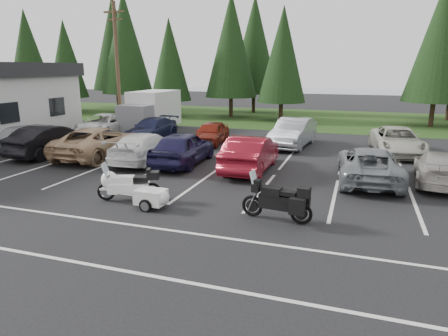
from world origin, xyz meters
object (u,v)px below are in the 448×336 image
Objects in this scene: car_far_3 at (293,133)px; cargo_trailer at (151,199)px; car_near_7 at (440,168)px; box_truck at (148,112)px; car_near_2 at (99,142)px; car_near_6 at (369,165)px; car_far_4 at (397,141)px; car_far_0 at (104,125)px; car_near_3 at (146,147)px; car_far_1 at (152,129)px; utility_pole at (117,66)px; adventure_motorcycle at (276,197)px; car_near_0 at (29,136)px; car_near_5 at (251,153)px; car_far_2 at (211,133)px; touring_motorcycle at (129,181)px; car_near_4 at (183,148)px; car_near_1 at (51,140)px.

cargo_trailer is (-2.77, -12.32, -0.50)m from car_far_3.
car_near_7 is 11.56m from cargo_trailer.
box_truck is 8.49m from car_near_2.
car_near_6 is 6.43m from car_far_4.
car_near_7 is 0.85× the size of car_far_0.
car_near_3 is 6.42m from car_far_1.
car_far_4 is at bearing -159.81° from car_near_2.
utility_pole reaches higher than adventure_motorcycle.
car_near_3 is (6.57, -7.94, -3.97)m from utility_pole.
car_near_0 reaches higher than car_far_0.
car_near_2 is (3.70, -7.79, -3.90)m from utility_pole.
car_near_0 is 15.37m from car_far_3.
car_near_6 is (15.07, -8.71, -0.73)m from box_truck.
car_far_2 is (-4.01, 5.49, -0.12)m from car_near_5.
car_far_0 is 2.17× the size of touring_motorcycle.
utility_pole is at bearing -34.53° from car_near_5.
car_near_4 is at bearing -87.42° from car_far_2.
car_far_3 is (11.92, 6.55, 0.01)m from car_near_1.
car_far_0 is 14.52m from touring_motorcycle.
car_far_3 is (6.33, 6.27, 0.10)m from car_near_3.
car_near_2 reaches higher than car_near_0.
utility_pole is 1.97× the size of car_near_7.
car_near_3 reaches higher than car_near_7.
car_near_3 is 8.92m from car_far_3.
car_near_1 is 6.22m from car_far_0.
car_near_1 is at bearing -82.87° from car_far_0.
utility_pole reaches higher than car_far_4.
cargo_trailer is at bearing 38.54° from car_near_7.
car_near_7 is at bearing -35.02° from car_far_3.
car_near_1 is at bearing 164.25° from car_near_0.
car_far_4 is (1.53, 6.25, 0.00)m from car_near_6.
car_near_1 is at bearing 7.77° from car_near_2.
car_near_1 is (0.98, -8.22, -3.88)m from utility_pole.
car_far_0 is at bearing -100.22° from car_near_0.
car_far_0 is (-19.80, 5.58, 0.09)m from car_near_7.
car_near_1 reaches higher than touring_motorcycle.
car_near_4 is 1.90× the size of adventure_motorcycle.
car_near_6 reaches higher than car_near_7.
car_far_2 is at bearing 126.49° from adventure_motorcycle.
car_near_0 is 5.11m from car_near_2.
car_near_3 is at bearing -5.24° from car_near_6.
adventure_motorcycle is (-2.75, -5.51, 0.04)m from car_near_6.
car_near_0 is 0.77× the size of car_near_2.
car_near_5 is 6.19m from adventure_motorcycle.
car_far_4 reaches higher than car_near_6.
car_far_0 reaches higher than car_near_6.
car_near_4 is 1.91× the size of touring_motorcycle.
car_far_2 is at bearing -105.90° from car_near_3.
box_truck is (2.00, 0.50, -3.25)m from utility_pole.
cargo_trailer is at bearing -169.34° from adventure_motorcycle.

